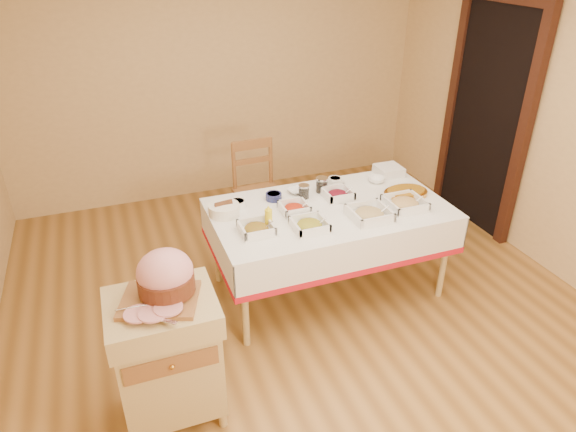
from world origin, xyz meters
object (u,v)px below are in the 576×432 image
object	(u,v)px
bread_basket	(224,209)
dining_table	(329,226)
ham_on_board	(165,278)
brass_platter	(406,193)
dining_chair	(258,191)
preserve_jar_right	(322,186)
mustard_bottle	(268,217)
plate_stack	(389,170)
preserve_jar_left	(304,192)
butcher_cart	(168,353)

from	to	relation	value
bread_basket	dining_table	bearing A→B (deg)	-12.43
ham_on_board	brass_platter	world-z (taller)	ham_on_board
ham_on_board	dining_chair	bearing A→B (deg)	58.95
preserve_jar_right	mustard_bottle	xyz separation A→B (m)	(-0.59, -0.38, 0.02)
dining_table	bread_basket	world-z (taller)	bread_basket
mustard_bottle	ham_on_board	bearing A→B (deg)	-139.77
mustard_bottle	bread_basket	bearing A→B (deg)	132.20
preserve_jar_right	plate_stack	bearing A→B (deg)	9.31
dining_table	ham_on_board	bearing A→B (deg)	-149.30
ham_on_board	plate_stack	distance (m)	2.43
preserve_jar_left	brass_platter	world-z (taller)	preserve_jar_left
dining_chair	brass_platter	size ratio (longest dim) A/B	2.55
butcher_cart	bread_basket	bearing A→B (deg)	58.89
dining_table	preserve_jar_left	bearing A→B (deg)	118.87
dining_table	preserve_jar_left	distance (m)	0.33
preserve_jar_right	plate_stack	size ratio (longest dim) A/B	0.60
brass_platter	mustard_bottle	bearing A→B (deg)	-175.63
butcher_cart	plate_stack	distance (m)	2.49
bread_basket	preserve_jar_right	bearing A→B (deg)	6.82
dining_chair	preserve_jar_right	world-z (taller)	dining_chair
preserve_jar_left	mustard_bottle	bearing A→B (deg)	-140.69
plate_stack	preserve_jar_left	bearing A→B (deg)	-169.44
butcher_cart	preserve_jar_right	size ratio (longest dim) A/B	6.71
butcher_cart	mustard_bottle	xyz separation A→B (m)	(0.87, 0.73, 0.35)
dining_table	mustard_bottle	size ratio (longest dim) A/B	10.89
dining_table	brass_platter	distance (m)	0.69
dining_table	mustard_bottle	world-z (taller)	mustard_bottle
plate_stack	brass_platter	distance (m)	0.41
dining_table	preserve_jar_right	size ratio (longest dim) A/B	14.34
dining_chair	bread_basket	size ratio (longest dim) A/B	4.10
mustard_bottle	dining_table	bearing A→B (deg)	11.52
ham_on_board	plate_stack	bearing A→B (deg)	29.61
dining_chair	preserve_jar_right	distance (m)	0.87
preserve_jar_left	mustard_bottle	xyz separation A→B (m)	(-0.41, -0.34, 0.02)
preserve_jar_right	bread_basket	bearing A→B (deg)	-173.18
preserve_jar_right	butcher_cart	bearing A→B (deg)	-142.52
preserve_jar_right	dining_chair	bearing A→B (deg)	113.37
ham_on_board	brass_platter	size ratio (longest dim) A/B	1.17
preserve_jar_left	preserve_jar_right	bearing A→B (deg)	15.33
preserve_jar_left	butcher_cart	bearing A→B (deg)	-140.13
preserve_jar_right	plate_stack	world-z (taller)	preserve_jar_right
ham_on_board	bread_basket	distance (m)	1.15
butcher_cart	dining_chair	xyz separation A→B (m)	(1.14, 1.85, 0.01)
butcher_cart	plate_stack	world-z (taller)	butcher_cart
dining_table	plate_stack	xyz separation A→B (m)	(0.74, 0.39, 0.20)
plate_stack	dining_chair	bearing A→B (deg)	148.31
bread_basket	plate_stack	xyz separation A→B (m)	(1.53, 0.21, -0.01)
butcher_cart	preserve_jar_right	distance (m)	1.87
mustard_bottle	plate_stack	xyz separation A→B (m)	(1.28, 0.50, -0.04)
ham_on_board	preserve_jar_left	world-z (taller)	ham_on_board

